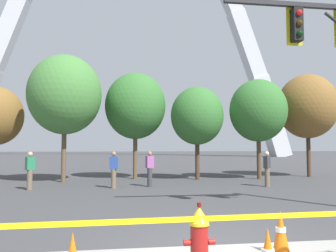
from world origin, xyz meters
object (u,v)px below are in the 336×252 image
traffic_cone_by_hydrant (281,233)px  pedestrian_walking_right (30,170)px  monument_arch (133,28)px  fire_hydrant (199,239)px  pedestrian_walking_left (150,168)px  pedestrian_standing_center (267,168)px  pedestrian_near_trees (114,169)px

traffic_cone_by_hydrant → pedestrian_walking_right: 11.30m
monument_arch → pedestrian_walking_right: (-5.51, -42.61, -21.64)m
fire_hydrant → pedestrian_walking_left: (0.14, 10.32, 0.35)m
pedestrian_walking_left → pedestrian_standing_center: size_ratio=1.00×
pedestrian_standing_center → pedestrian_walking_right: bearing=178.6°
monument_arch → pedestrian_walking_right: size_ratio=35.77×
pedestrian_walking_left → pedestrian_near_trees: size_ratio=1.00×
traffic_cone_by_hydrant → pedestrian_walking_right: size_ratio=0.46×
monument_arch → pedestrian_walking_left: monument_arch is taller
fire_hydrant → pedestrian_near_trees: size_ratio=0.62×
monument_arch → fire_hydrant: bearing=-90.6°
traffic_cone_by_hydrant → pedestrian_walking_left: size_ratio=0.46×
monument_arch → pedestrian_walking_right: 48.11m
pedestrian_near_trees → pedestrian_walking_left: bearing=13.1°
monument_arch → pedestrian_standing_center: 48.25m
fire_hydrant → pedestrian_walking_left: bearing=89.2°
pedestrian_walking_left → pedestrian_near_trees: 1.65m
pedestrian_walking_right → traffic_cone_by_hydrant: bearing=-55.2°
traffic_cone_by_hydrant → monument_arch: bearing=91.0°
pedestrian_walking_right → pedestrian_near_trees: (3.45, 0.12, 0.00)m
traffic_cone_by_hydrant → pedestrian_near_trees: size_ratio=0.46×
monument_arch → pedestrian_standing_center: monument_arch is taller
fire_hydrant → pedestrian_walking_right: bearing=116.6°
monument_arch → pedestrian_near_trees: monument_arch is taller
traffic_cone_by_hydrant → pedestrian_standing_center: (3.87, 9.03, 0.46)m
traffic_cone_by_hydrant → pedestrian_walking_right: (-6.45, 9.27, 0.46)m
monument_arch → pedestrian_standing_center: (4.81, -42.85, -21.64)m
pedestrian_near_trees → fire_hydrant: bearing=-81.6°
traffic_cone_by_hydrant → pedestrian_near_trees: (-3.00, 9.38, 0.46)m
fire_hydrant → pedestrian_near_trees: (-1.46, 9.94, 0.35)m
fire_hydrant → traffic_cone_by_hydrant: bearing=20.0°
fire_hydrant → monument_arch: monument_arch is taller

